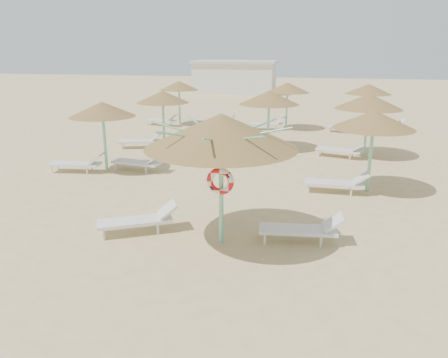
# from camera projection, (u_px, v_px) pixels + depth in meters

# --- Properties ---
(ground) EXTENTS (120.00, 120.00, 0.00)m
(ground) POSITION_uv_depth(u_px,v_px,m) (209.00, 237.00, 11.00)
(ground) COLOR #D2BB80
(ground) RESTS_ON ground
(main_palapa) EXTENTS (3.53, 3.53, 3.17)m
(main_palapa) POSITION_uv_depth(u_px,v_px,m) (221.00, 131.00, 9.90)
(main_palapa) COLOR #75CBA7
(main_palapa) RESTS_ON ground
(lounger_main_a) EXTENTS (2.07, 1.49, 0.74)m
(lounger_main_a) POSITION_uv_depth(u_px,v_px,m) (140.00, 219.00, 11.19)
(lounger_main_a) COLOR silver
(lounger_main_a) RESTS_ON ground
(lounger_main_b) EXTENTS (2.07, 0.82, 0.73)m
(lounger_main_b) POSITION_uv_depth(u_px,v_px,m) (303.00, 229.00, 10.62)
(lounger_main_b) COLOR silver
(lounger_main_b) RESTS_ON ground
(palapa_field) EXTENTS (19.52, 13.43, 2.71)m
(palapa_field) POSITION_uv_depth(u_px,v_px,m) (288.00, 100.00, 19.51)
(palapa_field) COLOR #75CBA7
(palapa_field) RESTS_ON ground
(service_hut) EXTENTS (8.40, 4.40, 3.25)m
(service_hut) POSITION_uv_depth(u_px,v_px,m) (235.00, 77.00, 44.47)
(service_hut) COLOR silver
(service_hut) RESTS_ON ground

